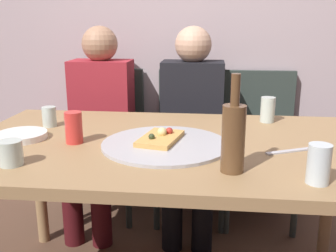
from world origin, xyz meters
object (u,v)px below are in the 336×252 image
at_px(wine_bottle, 233,136).
at_px(tumbler_far, 319,164).
at_px(soda_can, 74,128).
at_px(plate_stack, 22,136).
at_px(tumbler_near, 49,117).
at_px(pizza_slice_last, 161,138).
at_px(guest_in_beanie, 191,120).
at_px(guest_in_sweater, 99,118).
at_px(pizza_tray, 165,144).
at_px(table_knife, 293,151).
at_px(dining_table, 171,159).
at_px(chair_left, 106,132).
at_px(chair_right, 259,136).
at_px(chair_middle, 192,134).
at_px(wine_glass, 268,110).
at_px(short_glass, 11,153).

distance_m(wine_bottle, tumbler_far, 0.26).
bearing_deg(soda_can, plate_stack, 172.65).
distance_m(tumbler_near, soda_can, 0.29).
distance_m(pizza_slice_last, guest_in_beanie, 0.77).
xyz_separation_m(wine_bottle, guest_in_sweater, (-0.72, 1.01, -0.21)).
relative_size(pizza_tray, table_knife, 2.18).
height_order(tumbler_near, guest_in_beanie, guest_in_beanie).
relative_size(guest_in_sweater, guest_in_beanie, 1.00).
distance_m(wine_bottle, plate_stack, 0.86).
distance_m(dining_table, guest_in_sweater, 0.88).
relative_size(tumbler_far, chair_left, 0.13).
xyz_separation_m(plate_stack, chair_right, (1.05, 0.90, -0.24)).
distance_m(dining_table, tumbler_near, 0.59).
relative_size(pizza_tray, tumbler_near, 5.39).
bearing_deg(tumbler_far, tumbler_near, 153.17).
xyz_separation_m(plate_stack, guest_in_beanie, (0.64, 0.75, -0.11)).
relative_size(tumbler_near, chair_middle, 0.10).
bearing_deg(guest_in_sweater, tumbler_near, 84.13).
bearing_deg(chair_middle, pizza_slice_last, 84.77).
height_order(pizza_tray, pizza_slice_last, pizza_slice_last).
bearing_deg(chair_right, chair_middle, 0.00).
xyz_separation_m(tumbler_far, wine_glass, (-0.05, 0.70, -0.00)).
height_order(wine_bottle, guest_in_sweater, guest_in_sweater).
relative_size(pizza_tray, chair_middle, 0.53).
xyz_separation_m(pizza_tray, plate_stack, (-0.58, 0.03, 0.01)).
bearing_deg(table_knife, guest_in_beanie, -88.21).
height_order(pizza_slice_last, plate_stack, pizza_slice_last).
relative_size(dining_table, guest_in_beanie, 1.40).
relative_size(dining_table, tumbler_near, 18.38).
xyz_separation_m(dining_table, short_glass, (-0.49, -0.31, 0.11)).
xyz_separation_m(plate_stack, chair_left, (0.10, 0.90, -0.24)).
relative_size(soda_can, guest_in_sweater, 0.10).
bearing_deg(tumbler_far, plate_stack, 162.91).
height_order(pizza_slice_last, guest_in_beanie, guest_in_beanie).
xyz_separation_m(pizza_tray, chair_right, (0.47, 0.93, -0.23)).
height_order(tumbler_far, soda_can, soda_can).
bearing_deg(short_glass, plate_stack, 110.43).
relative_size(soda_can, table_knife, 0.55).
bearing_deg(plate_stack, chair_left, 83.98).
distance_m(dining_table, chair_right, 1.00).
height_order(pizza_slice_last, tumbler_far, tumbler_far).
distance_m(wine_glass, short_glass, 1.12).
bearing_deg(wine_glass, wine_bottle, -106.99).
bearing_deg(tumbler_far, short_glass, 177.31).
distance_m(plate_stack, chair_left, 0.94).
distance_m(tumbler_near, chair_right, 1.27).
distance_m(plate_stack, guest_in_beanie, 1.00).
relative_size(pizza_tray, pizza_slice_last, 1.97).
height_order(chair_right, guest_in_beanie, guest_in_beanie).
bearing_deg(wine_bottle, chair_left, 121.79).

